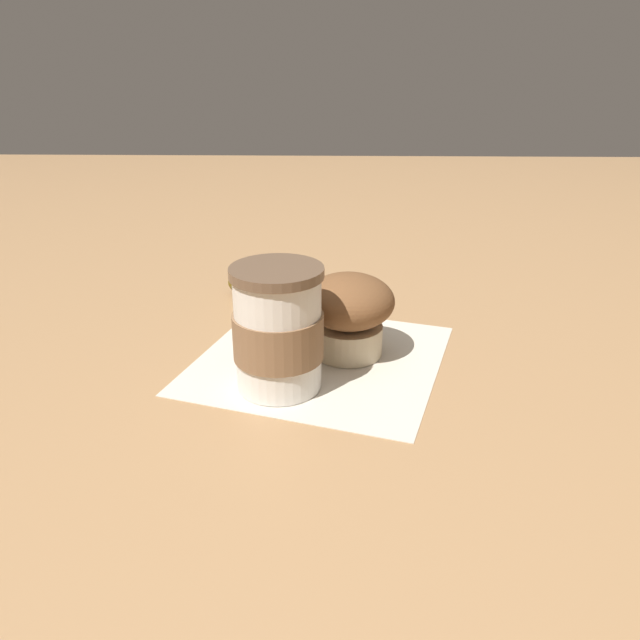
% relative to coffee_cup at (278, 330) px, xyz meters
% --- Properties ---
extents(ground_plane, '(3.00, 3.00, 0.00)m').
position_rel_coffee_cup_xyz_m(ground_plane, '(0.06, -0.04, -0.07)').
color(ground_plane, '#A87C51').
extents(paper_napkin, '(0.33, 0.33, 0.00)m').
position_rel_coffee_cup_xyz_m(paper_napkin, '(0.06, -0.04, -0.06)').
color(paper_napkin, beige).
rests_on(paper_napkin, ground_plane).
extents(coffee_cup, '(0.09, 0.09, 0.13)m').
position_rel_coffee_cup_xyz_m(coffee_cup, '(0.00, 0.00, 0.00)').
color(coffee_cup, silver).
rests_on(coffee_cup, paper_napkin).
extents(muffin, '(0.10, 0.10, 0.10)m').
position_rel_coffee_cup_xyz_m(muffin, '(0.08, -0.07, -0.01)').
color(muffin, beige).
rests_on(muffin, paper_napkin).
extents(banana, '(0.18, 0.14, 0.03)m').
position_rel_coffee_cup_xyz_m(banana, '(0.20, 0.02, -0.05)').
color(banana, gold).
rests_on(banana, paper_napkin).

